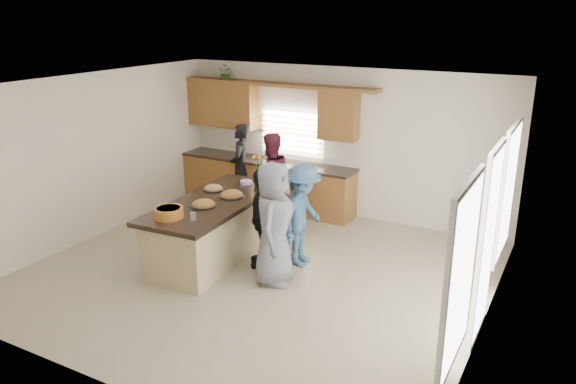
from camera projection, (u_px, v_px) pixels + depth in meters
The scene contains 18 objects.
floor at pixel (257, 273), 8.44m from camera, with size 6.50×6.50×0.00m, color tan.
room_shell at pixel (255, 150), 7.85m from camera, with size 6.52×6.02×2.81m.
back_cabinetry at pixel (265, 161), 11.11m from camera, with size 4.08×0.66×2.46m.
right_wall_glazing at pixel (488, 232), 6.45m from camera, with size 0.06×4.00×2.25m.
island at pixel (215, 230), 8.89m from camera, with size 1.29×2.76×0.95m.
platter_front at pixel (203, 205), 8.45m from camera, with size 0.39×0.39×0.16m.
platter_mid at pixel (232, 195), 8.88m from camera, with size 0.40×0.40×0.16m.
platter_back at pixel (213, 189), 9.20m from camera, with size 0.33×0.33×0.13m.
salad_bowl at pixel (169, 212), 7.98m from camera, with size 0.42×0.42×0.15m.
clear_cup at pixel (193, 217), 7.88m from camera, with size 0.08×0.08×0.11m, color white.
plate_stack at pixel (246, 182), 9.55m from camera, with size 0.21×0.21×0.05m, color #C498DE.
flower_vase at pixel (257, 167), 9.70m from camera, with size 0.14×0.14×0.43m.
potted_plant at pixel (226, 73), 11.08m from camera, with size 0.33×0.28×0.36m, color #34692A.
woman_left_back at pixel (241, 166), 11.01m from camera, with size 0.61×0.40×1.69m, color black.
woman_left_mid at pixel (270, 179), 10.19m from camera, with size 0.82×0.64×1.69m, color maroon.
woman_left_front at pixel (262, 217), 8.50m from camera, with size 0.91×0.38×1.56m, color black.
woman_right_back at pixel (302, 215), 8.53m from camera, with size 1.04×0.60×1.60m, color #38597C.
woman_right_front at pixel (274, 223), 7.92m from camera, with size 0.88×0.57×1.80m, color slate.
Camera 1 is at (4.06, -6.49, 3.78)m, focal length 35.00 mm.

